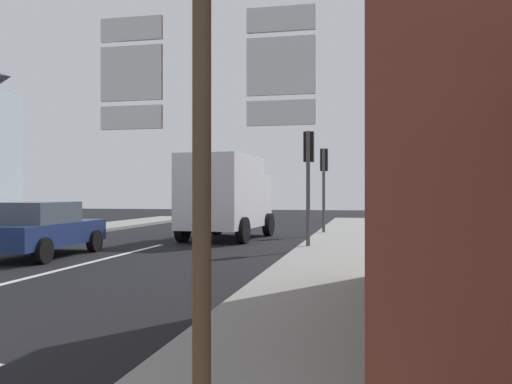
% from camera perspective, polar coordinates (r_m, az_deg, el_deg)
% --- Properties ---
extents(ground_plane, '(80.00, 80.00, 0.00)m').
position_cam_1_polar(ground_plane, '(16.11, -12.74, -6.19)').
color(ground_plane, black).
extents(sidewalk_right, '(2.63, 44.00, 0.14)m').
position_cam_1_polar(sidewalk_right, '(12.70, 8.53, -7.51)').
color(sidewalk_right, gray).
rests_on(sidewalk_right, ground).
extents(lane_centre_stripe, '(0.16, 12.00, 0.01)m').
position_cam_1_polar(lane_centre_stripe, '(12.61, -20.39, -7.85)').
color(lane_centre_stripe, silver).
rests_on(lane_centre_stripe, ground).
extents(sedan_far, '(2.11, 4.27, 1.47)m').
position_cam_1_polar(sedan_far, '(15.42, -22.05, -3.62)').
color(sedan_far, navy).
rests_on(sedan_far, ground).
extents(delivery_truck, '(2.80, 5.15, 3.05)m').
position_cam_1_polar(delivery_truck, '(19.82, -3.16, -0.28)').
color(delivery_truck, silver).
rests_on(delivery_truck, ground).
extents(route_sign_post, '(1.66, 0.14, 3.20)m').
position_cam_1_polar(route_sign_post, '(3.98, -5.72, 2.92)').
color(route_sign_post, brown).
rests_on(route_sign_post, ground).
extents(traffic_light_far_right, '(0.30, 0.49, 3.50)m').
position_cam_1_polar(traffic_light_far_right, '(21.82, 7.24, 2.21)').
color(traffic_light_far_right, '#47474C').
rests_on(traffic_light_far_right, ground).
extents(traffic_light_near_right, '(0.30, 0.49, 3.55)m').
position_cam_1_polar(traffic_light_near_right, '(16.13, 5.62, 3.15)').
color(traffic_light_near_right, '#47474C').
rests_on(traffic_light_near_right, ground).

